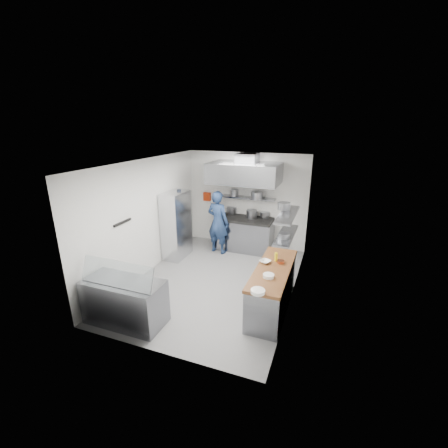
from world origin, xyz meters
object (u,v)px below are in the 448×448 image
at_px(chef, 218,222).
at_px(wire_rack, 176,225).
at_px(display_case, 125,302).
at_px(gas_range, 245,235).

relative_size(chef, wire_rack, 0.99).
bearing_deg(wire_rack, chef, 34.73).
distance_m(wire_rack, display_case, 3.05).
distance_m(chef, wire_rack, 1.17).
bearing_deg(gas_range, chef, -144.52).
bearing_deg(gas_range, display_case, -105.02).
relative_size(chef, display_case, 1.21).
relative_size(gas_range, wire_rack, 0.86).
relative_size(gas_range, display_case, 1.07).
bearing_deg(display_case, chef, 83.21).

